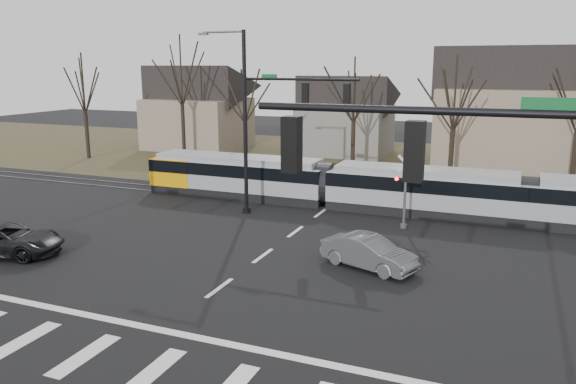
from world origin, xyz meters
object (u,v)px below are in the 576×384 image
at_px(rail_crossing_signal, 405,193).
at_px(suv, 5,240).
at_px(sedan, 369,252).
at_px(tram, 421,189).

bearing_deg(rail_crossing_signal, suv, -145.15).
relative_size(sedan, suv, 0.80).
bearing_deg(suv, rail_crossing_signal, -71.33).
height_order(tram, rail_crossing_signal, rail_crossing_signal).
relative_size(tram, suv, 6.35).
distance_m(sedan, suv, 16.15).
bearing_deg(tram, suv, -138.62).
distance_m(sedan, rail_crossing_signal, 6.61).
bearing_deg(rail_crossing_signal, sedan, -92.22).
relative_size(tram, sedan, 7.98).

